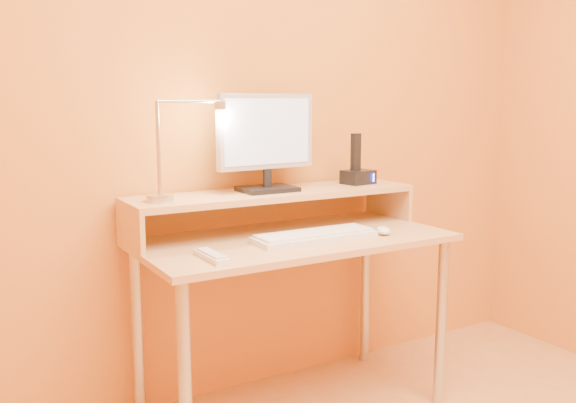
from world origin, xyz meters
TOP-DOWN VIEW (x-y plane):
  - wall_back at (0.00, 1.50)m, footprint 3.00×0.04m
  - desk_leg_fl at (-0.55, 0.93)m, footprint 0.04×0.04m
  - desk_leg_fr at (0.55, 0.93)m, footprint 0.04×0.04m
  - desk_leg_bl at (-0.55, 1.43)m, footprint 0.04×0.04m
  - desk_leg_br at (0.55, 1.43)m, footprint 0.04×0.04m
  - desk_lower at (0.00, 1.18)m, footprint 1.20×0.60m
  - shelf_riser_left at (-0.59, 1.33)m, footprint 0.02×0.30m
  - shelf_riser_right at (0.59, 1.33)m, footprint 0.02×0.30m
  - desk_shelf at (0.00, 1.33)m, footprint 1.20×0.30m
  - monitor_foot at (-0.03, 1.33)m, footprint 0.22×0.16m
  - monitor_neck at (-0.03, 1.33)m, footprint 0.04×0.04m
  - monitor_panel at (-0.03, 1.34)m, footprint 0.43×0.07m
  - monitor_back at (-0.03, 1.36)m, footprint 0.39×0.05m
  - monitor_screen at (-0.03, 1.32)m, footprint 0.39×0.04m
  - lamp_base at (-0.49, 1.30)m, footprint 0.10×0.10m
  - lamp_post at (-0.49, 1.30)m, footprint 0.01×0.01m
  - lamp_arm at (-0.37, 1.30)m, footprint 0.24×0.01m
  - lamp_head at (-0.25, 1.30)m, footprint 0.04×0.04m
  - lamp_bulb at (-0.25, 1.30)m, footprint 0.03×0.03m
  - phone_dock at (0.42, 1.33)m, footprint 0.14×0.12m
  - phone_handset at (0.40, 1.33)m, footprint 0.04×0.03m
  - phone_led at (0.46, 1.28)m, footprint 0.01×0.00m
  - keyboard at (0.04, 1.09)m, footprint 0.48×0.16m
  - mouse at (0.32, 1.04)m, footprint 0.09×0.11m
  - remote_control at (-0.41, 1.02)m, footprint 0.05×0.19m

SIDE VIEW (x-z plane):
  - desk_leg_fl at x=-0.55m, z-range 0.00..0.69m
  - desk_leg_fr at x=0.55m, z-range 0.00..0.69m
  - desk_leg_bl at x=-0.55m, z-range 0.00..0.69m
  - desk_leg_br at x=0.55m, z-range 0.00..0.69m
  - desk_lower at x=0.00m, z-range 0.70..0.72m
  - remote_control at x=-0.41m, z-range 0.72..0.74m
  - keyboard at x=0.04m, z-range 0.72..0.74m
  - mouse at x=0.32m, z-range 0.72..0.75m
  - shelf_riser_left at x=-0.59m, z-range 0.72..0.85m
  - shelf_riser_right at x=0.59m, z-range 0.72..0.85m
  - desk_shelf at x=0.00m, z-range 0.86..0.88m
  - monitor_foot at x=-0.03m, z-range 0.88..0.90m
  - lamp_base at x=-0.49m, z-range 0.88..0.90m
  - phone_dock at x=0.42m, z-range 0.88..0.94m
  - phone_led at x=0.46m, z-range 0.89..0.93m
  - monitor_neck at x=-0.03m, z-range 0.90..0.97m
  - phone_handset at x=0.40m, z-range 0.94..1.10m
  - lamp_post at x=-0.49m, z-range 0.91..1.24m
  - monitor_panel at x=-0.03m, z-range 0.97..1.27m
  - monitor_back at x=-0.03m, z-range 0.99..1.24m
  - monitor_screen at x=-0.03m, z-range 0.99..1.25m
  - lamp_bulb at x=-0.25m, z-range 1.20..1.21m
  - lamp_head at x=-0.25m, z-range 1.21..1.24m
  - lamp_arm at x=-0.37m, z-range 1.23..1.24m
  - wall_back at x=0.00m, z-range 0.00..2.50m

